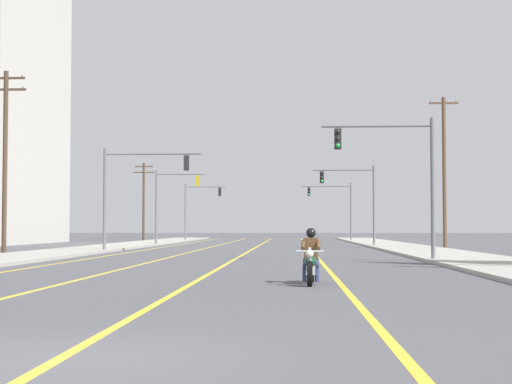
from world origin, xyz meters
TOP-DOWN VIEW (x-y plane):
  - ground_plane at (0.00, 0.00)m, footprint 400.00×400.00m
  - lane_stripe_center at (-0.09, 45.00)m, footprint 0.16×100.00m
  - lane_stripe_left at (-3.45, 45.00)m, footprint 0.16×100.00m
  - lane_stripe_right at (3.79, 45.00)m, footprint 0.16×100.00m
  - lane_stripe_far_left at (-6.97, 45.00)m, footprint 0.16×100.00m
  - sidewalk_kerb_right at (10.38, 40.00)m, footprint 4.40×110.00m
  - sidewalk_kerb_left at (-10.38, 40.00)m, footprint 4.40×110.00m
  - motorcycle_with_rider at (3.02, 11.89)m, footprint 0.70×2.19m
  - traffic_signal_near_right at (7.20, 25.60)m, footprint 4.86×0.37m
  - traffic_signal_near_left at (-6.91, 38.24)m, footprint 5.87×0.37m
  - traffic_signal_mid_right at (7.46, 52.14)m, footprint 4.73×0.37m
  - traffic_signal_mid_left at (-7.48, 56.47)m, footprint 4.06×0.53m
  - traffic_signal_far_right at (7.34, 76.54)m, footprint 5.34×0.50m
  - traffic_signal_far_left at (-7.66, 76.87)m, footprint 4.43×0.52m
  - utility_pole_left_near at (-13.53, 35.03)m, footprint 2.29×0.26m
  - utility_pole_right_far at (12.79, 45.04)m, footprint 1.96×0.26m
  - utility_pole_left_far at (-13.76, 78.43)m, footprint 2.33×0.26m

SIDE VIEW (x-z plane):
  - ground_plane at x=0.00m, z-range 0.00..0.00m
  - lane_stripe_center at x=-0.09m, z-range 0.00..0.01m
  - lane_stripe_left at x=-3.45m, z-range 0.00..0.01m
  - lane_stripe_right at x=3.79m, z-range 0.00..0.01m
  - lane_stripe_far_left at x=-6.97m, z-range 0.00..0.01m
  - sidewalk_kerb_right at x=10.38m, z-range 0.00..0.14m
  - sidewalk_kerb_left at x=-10.38m, z-range 0.00..0.14m
  - motorcycle_with_rider at x=3.02m, z-range -0.14..1.32m
  - traffic_signal_mid_left at x=-7.48m, z-range 0.95..7.15m
  - traffic_signal_far_left at x=-7.66m, z-range 0.97..7.17m
  - traffic_signal_mid_right at x=7.46m, z-range 0.99..7.19m
  - traffic_signal_near_right at x=7.20m, z-range 1.00..7.20m
  - traffic_signal_far_right at x=7.34m, z-range 1.03..7.23m
  - traffic_signal_near_left at x=-6.91m, z-range 1.06..7.26m
  - utility_pole_left_far at x=-13.76m, z-range 0.36..8.94m
  - utility_pole_right_far at x=12.79m, z-range 0.20..10.44m
  - utility_pole_left_near at x=-13.53m, z-range 0.39..10.67m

